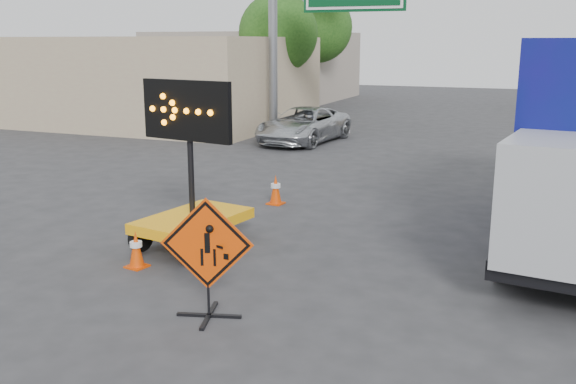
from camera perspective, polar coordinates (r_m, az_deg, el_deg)
The scene contains 12 objects.
ground at distance 8.52m, azimuth -10.68°, elevation -13.60°, with size 100.00×100.00×0.00m, color #2D2D30.
storefront_left_near at distance 32.08m, azimuth -12.34°, elevation 9.71°, with size 14.00×10.00×4.00m, color tan.
storefront_left_far at distance 44.71m, azimuth -3.00°, elevation 11.17°, with size 12.00×10.00×4.40m, color gray.
highway_gantry at distance 25.81m, azimuth 2.96°, elevation 16.02°, with size 6.18×0.38×6.90m.
tree_left_near at distance 30.85m, azimuth -0.87°, elevation 13.90°, with size 3.71×3.71×6.03m.
tree_left_far at distance 38.66m, azimuth 2.61°, elevation 14.40°, with size 4.10×4.10×6.66m.
construction_sign at distance 9.01m, azimuth -7.19°, elevation -5.60°, with size 1.27×0.91×1.74m.
arrow_board at distance 12.28m, azimuth -8.50°, elevation -1.61°, with size 1.97×2.39×3.14m.
pickup_truck at distance 24.83m, azimuth 1.40°, elevation 5.97°, with size 2.23×4.83×1.34m, color silver.
cone_a at distance 11.39m, azimuth -13.35°, elevation -4.96°, with size 0.39×0.39×0.66m.
cone_b at distance 13.43m, azimuth -8.38°, elevation -1.75°, with size 0.46×0.46×0.74m.
cone_c at distance 15.35m, azimuth -1.10°, elevation 0.22°, with size 0.39×0.39×0.71m.
Camera 1 is at (4.29, -6.30, 3.82)m, focal length 40.00 mm.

